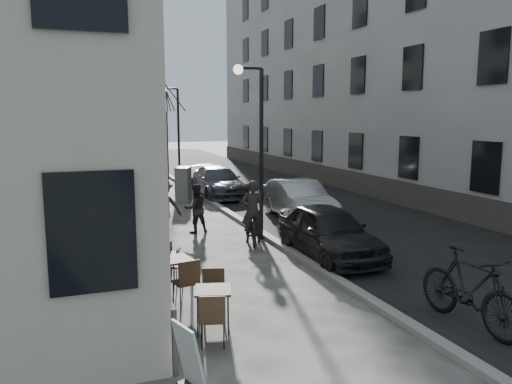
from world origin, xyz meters
TOP-DOWN VIEW (x-y plane):
  - ground at (0.00, 0.00)m, footprint 120.00×120.00m
  - road at (3.85, 16.00)m, footprint 7.30×60.00m
  - kerb at (0.20, 16.00)m, footprint 0.25×60.00m
  - building_left at (-6.00, 16.50)m, footprint 4.00×35.00m
  - building_right at (9.50, 16.50)m, footprint 4.00×35.00m
  - streetlamp_near at (-0.17, 6.00)m, footprint 0.90×0.28m
  - streetlamp_far at (-0.17, 18.00)m, footprint 0.90×0.28m
  - tree_near at (-0.10, 21.00)m, footprint 2.40×2.40m
  - tree_far at (-0.10, 27.00)m, footprint 2.40×2.40m
  - bistro_set_a at (-3.05, 0.30)m, footprint 0.81×1.55m
  - bistro_set_b at (-3.35, 2.17)m, footprint 0.76×1.65m
  - bistro_set_c at (-3.48, 2.86)m, footprint 0.68×1.46m
  - sign_board at (-3.84, -1.44)m, footprint 0.48×0.62m
  - utility_cabinet at (-0.80, 13.28)m, footprint 0.89×1.13m
  - bicycle at (-0.35, 5.78)m, footprint 1.34×2.25m
  - cyclist_rider at (-0.35, 5.78)m, footprint 0.77×0.62m
  - pedestrian_near at (-1.64, 7.52)m, footprint 0.82×0.68m
  - pedestrian_mid at (-2.68, 7.35)m, footprint 1.21×0.76m
  - pedestrian_far at (-3.60, 12.15)m, footprint 1.06×0.67m
  - car_near at (1.00, 3.66)m, footprint 1.64×4.01m
  - car_mid at (2.30, 8.27)m, footprint 1.72×4.30m
  - car_far at (1.00, 14.18)m, footprint 1.89×4.58m
  - moped at (1.20, -1.10)m, footprint 0.77×2.35m

SIDE VIEW (x-z plane):
  - ground at x=0.00m, z-range 0.00..0.00m
  - road at x=3.85m, z-range 0.00..0.00m
  - kerb at x=0.20m, z-range 0.00..0.12m
  - sign_board at x=-3.84m, z-range -0.09..0.87m
  - bistro_set_c at x=-3.48m, z-range 0.01..0.85m
  - bistro_set_a at x=-3.05m, z-range 0.01..0.90m
  - bistro_set_b at x=-3.35m, z-range 0.01..0.96m
  - bicycle at x=-0.35m, z-range 0.00..1.12m
  - car_far at x=1.00m, z-range 0.00..1.33m
  - car_near at x=1.00m, z-range 0.00..1.36m
  - car_mid at x=2.30m, z-range 0.00..1.39m
  - moped at x=1.20m, z-range 0.00..1.39m
  - utility_cabinet at x=-0.80m, z-range 0.00..1.49m
  - pedestrian_near at x=-1.64m, z-range 0.00..1.56m
  - pedestrian_far at x=-3.60m, z-range 0.00..1.69m
  - pedestrian_mid at x=-2.68m, z-range 0.00..1.80m
  - cyclist_rider at x=-0.35m, z-range 0.00..1.83m
  - streetlamp_near at x=-0.17m, z-range 0.62..5.71m
  - streetlamp_far at x=-0.17m, z-range 0.62..5.71m
  - tree_near at x=-0.10m, z-range 1.81..7.51m
  - tree_far at x=-0.10m, z-range 1.81..7.51m
  - building_left at x=-6.00m, z-range 0.00..16.00m
  - building_right at x=9.50m, z-range 0.00..16.00m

